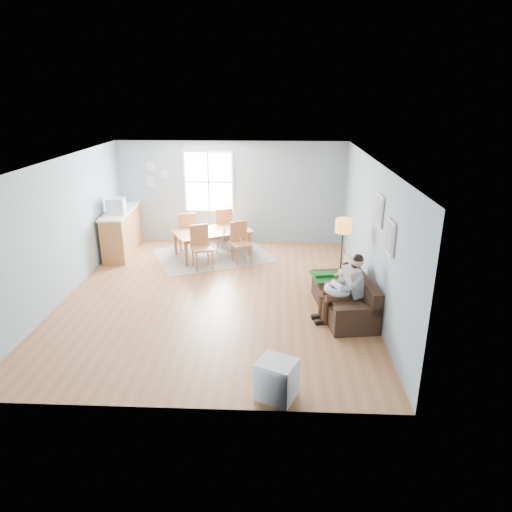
{
  "coord_description": "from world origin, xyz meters",
  "views": [
    {
      "loc": [
        1.18,
        -8.37,
        3.91
      ],
      "look_at": [
        0.82,
        -0.39,
        1.0
      ],
      "focal_mm": 32.0,
      "sensor_mm": 36.0,
      "label": 1
    }
  ],
  "objects_px": {
    "chair_se": "(240,240)",
    "baby_swing": "(231,244)",
    "sofa": "(346,299)",
    "storage_cube": "(276,379)",
    "chair_sw": "(201,244)",
    "father": "(345,286)",
    "monitor": "(116,206)",
    "counter": "(122,231)",
    "toddler": "(341,277)",
    "chair_ne": "(223,224)",
    "dining_table": "(213,244)",
    "chair_nw": "(187,229)",
    "floor_lamp": "(343,232)"
  },
  "relations": [
    {
      "from": "sofa",
      "to": "dining_table",
      "type": "height_order",
      "value": "sofa"
    },
    {
      "from": "father",
      "to": "floor_lamp",
      "type": "height_order",
      "value": "floor_lamp"
    },
    {
      "from": "toddler",
      "to": "monitor",
      "type": "height_order",
      "value": "monitor"
    },
    {
      "from": "counter",
      "to": "monitor",
      "type": "distance_m",
      "value": 0.83
    },
    {
      "from": "counter",
      "to": "monitor",
      "type": "xyz_separation_m",
      "value": [
        0.04,
        -0.38,
        0.74
      ]
    },
    {
      "from": "sofa",
      "to": "floor_lamp",
      "type": "height_order",
      "value": "floor_lamp"
    },
    {
      "from": "toddler",
      "to": "floor_lamp",
      "type": "distance_m",
      "value": 1.0
    },
    {
      "from": "dining_table",
      "to": "chair_nw",
      "type": "height_order",
      "value": "chair_nw"
    },
    {
      "from": "chair_nw",
      "to": "chair_sw",
      "type": "bearing_deg",
      "value": -65.33
    },
    {
      "from": "storage_cube",
      "to": "baby_swing",
      "type": "relative_size",
      "value": 0.69
    },
    {
      "from": "chair_se",
      "to": "baby_swing",
      "type": "bearing_deg",
      "value": 131.54
    },
    {
      "from": "chair_ne",
      "to": "chair_sw",
      "type": "bearing_deg",
      "value": -101.97
    },
    {
      "from": "toddler",
      "to": "counter",
      "type": "height_order",
      "value": "counter"
    },
    {
      "from": "toddler",
      "to": "dining_table",
      "type": "distance_m",
      "value": 3.96
    },
    {
      "from": "chair_sw",
      "to": "monitor",
      "type": "relative_size",
      "value": 2.21
    },
    {
      "from": "floor_lamp",
      "to": "counter",
      "type": "xyz_separation_m",
      "value": [
        -5.2,
        2.23,
        -0.73
      ]
    },
    {
      "from": "counter",
      "to": "sofa",
      "type": "bearing_deg",
      "value": -31.07
    },
    {
      "from": "sofa",
      "to": "father",
      "type": "height_order",
      "value": "father"
    },
    {
      "from": "father",
      "to": "sofa",
      "type": "bearing_deg",
      "value": 74.37
    },
    {
      "from": "dining_table",
      "to": "chair_sw",
      "type": "distance_m",
      "value": 0.85
    },
    {
      "from": "storage_cube",
      "to": "monitor",
      "type": "bearing_deg",
      "value": 126.06
    },
    {
      "from": "counter",
      "to": "chair_se",
      "type": "bearing_deg",
      "value": -10.73
    },
    {
      "from": "chair_nw",
      "to": "counter",
      "type": "bearing_deg",
      "value": -171.91
    },
    {
      "from": "father",
      "to": "storage_cube",
      "type": "distance_m",
      "value": 2.61
    },
    {
      "from": "chair_sw",
      "to": "monitor",
      "type": "distance_m",
      "value": 2.31
    },
    {
      "from": "chair_ne",
      "to": "dining_table",
      "type": "bearing_deg",
      "value": -101.79
    },
    {
      "from": "counter",
      "to": "dining_table",
      "type": "bearing_deg",
      "value": -4.18
    },
    {
      "from": "toddler",
      "to": "chair_se",
      "type": "height_order",
      "value": "chair_se"
    },
    {
      "from": "dining_table",
      "to": "storage_cube",
      "type": "bearing_deg",
      "value": -103.0
    },
    {
      "from": "floor_lamp",
      "to": "toddler",
      "type": "bearing_deg",
      "value": -97.0
    },
    {
      "from": "dining_table",
      "to": "chair_nw",
      "type": "distance_m",
      "value": 0.86
    },
    {
      "from": "dining_table",
      "to": "baby_swing",
      "type": "height_order",
      "value": "baby_swing"
    },
    {
      "from": "toddler",
      "to": "floor_lamp",
      "type": "relative_size",
      "value": 0.47
    },
    {
      "from": "sofa",
      "to": "baby_swing",
      "type": "relative_size",
      "value": 2.13
    },
    {
      "from": "chair_se",
      "to": "chair_nw",
      "type": "height_order",
      "value": "chair_nw"
    },
    {
      "from": "sofa",
      "to": "toddler",
      "type": "bearing_deg",
      "value": 119.52
    },
    {
      "from": "father",
      "to": "dining_table",
      "type": "bearing_deg",
      "value": 130.75
    },
    {
      "from": "father",
      "to": "toddler",
      "type": "bearing_deg",
      "value": 91.92
    },
    {
      "from": "chair_se",
      "to": "sofa",
      "type": "bearing_deg",
      "value": -49.75
    },
    {
      "from": "floor_lamp",
      "to": "father",
      "type": "bearing_deg",
      "value": -93.67
    },
    {
      "from": "monitor",
      "to": "sofa",
      "type": "bearing_deg",
      "value": -28.11
    },
    {
      "from": "father",
      "to": "counter",
      "type": "height_order",
      "value": "father"
    },
    {
      "from": "storage_cube",
      "to": "chair_nw",
      "type": "height_order",
      "value": "chair_nw"
    },
    {
      "from": "chair_nw",
      "to": "baby_swing",
      "type": "relative_size",
      "value": 1.1
    },
    {
      "from": "father",
      "to": "monitor",
      "type": "height_order",
      "value": "monitor"
    },
    {
      "from": "toddler",
      "to": "chair_sw",
      "type": "relative_size",
      "value": 0.73
    },
    {
      "from": "chair_nw",
      "to": "counter",
      "type": "relative_size",
      "value": 0.5
    },
    {
      "from": "sofa",
      "to": "chair_ne",
      "type": "bearing_deg",
      "value": 125.82
    },
    {
      "from": "storage_cube",
      "to": "chair_sw",
      "type": "xyz_separation_m",
      "value": [
        -1.76,
        4.73,
        0.31
      ]
    },
    {
      "from": "chair_nw",
      "to": "chair_ne",
      "type": "relative_size",
      "value": 0.98
    }
  ]
}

